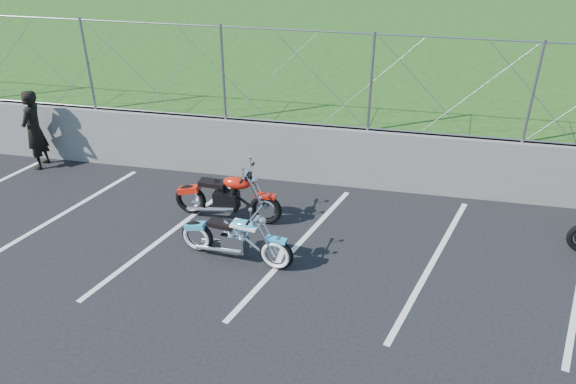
# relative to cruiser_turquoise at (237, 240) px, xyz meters

# --- Properties ---
(ground) EXTENTS (90.00, 90.00, 0.00)m
(ground) POSITION_rel_cruiser_turquoise_xyz_m (0.93, -0.43, -0.42)
(ground) COLOR black
(ground) RESTS_ON ground
(retaining_wall) EXTENTS (30.00, 0.22, 1.30)m
(retaining_wall) POSITION_rel_cruiser_turquoise_xyz_m (0.93, 3.07, 0.23)
(retaining_wall) COLOR #63645F
(retaining_wall) RESTS_ON ground
(grass_field) EXTENTS (30.00, 20.00, 1.30)m
(grass_field) POSITION_rel_cruiser_turquoise_xyz_m (0.93, 13.07, 0.23)
(grass_field) COLOR #1D4512
(grass_field) RESTS_ON ground
(chain_link_fence) EXTENTS (28.00, 0.03, 2.00)m
(chain_link_fence) POSITION_rel_cruiser_turquoise_xyz_m (0.93, 3.07, 1.88)
(chain_link_fence) COLOR gray
(chain_link_fence) RESTS_ON retaining_wall
(parking_lines) EXTENTS (18.29, 4.31, 0.01)m
(parking_lines) POSITION_rel_cruiser_turquoise_xyz_m (2.13, 0.57, -0.42)
(parking_lines) COLOR silver
(parking_lines) RESTS_ON ground
(cruiser_turquoise) EXTENTS (2.09, 0.66, 1.05)m
(cruiser_turquoise) POSITION_rel_cruiser_turquoise_xyz_m (0.00, 0.00, 0.00)
(cruiser_turquoise) COLOR black
(cruiser_turquoise) RESTS_ON ground
(naked_orange) EXTENTS (2.16, 0.73, 1.08)m
(naked_orange) POSITION_rel_cruiser_turquoise_xyz_m (-0.52, 1.26, 0.04)
(naked_orange) COLOR black
(naked_orange) RESTS_ON ground
(person_standing) EXTENTS (0.48, 0.69, 1.81)m
(person_standing) POSITION_rel_cruiser_turquoise_xyz_m (-5.38, 2.57, 0.48)
(person_standing) COLOR black
(person_standing) RESTS_ON ground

